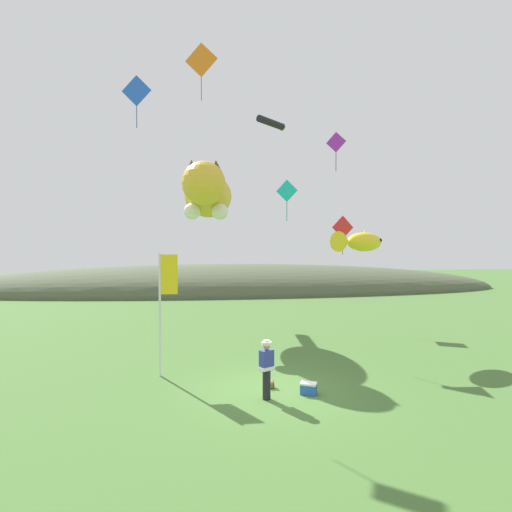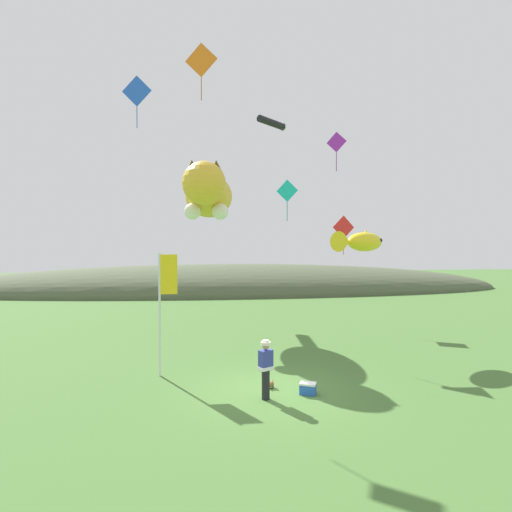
{
  "view_description": "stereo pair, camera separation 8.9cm",
  "coord_description": "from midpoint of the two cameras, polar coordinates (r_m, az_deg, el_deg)",
  "views": [
    {
      "loc": [
        -2.0,
        -12.25,
        4.59
      ],
      "look_at": [
        0.0,
        4.0,
        4.18
      ],
      "focal_mm": 28.0,
      "sensor_mm": 36.0,
      "label": 1
    },
    {
      "loc": [
        -1.91,
        -12.26,
        4.59
      ],
      "look_at": [
        0.0,
        4.0,
        4.18
      ],
      "focal_mm": 28.0,
      "sensor_mm": 36.0,
      "label": 2
    }
  ],
  "objects": [
    {
      "name": "ground_plane",
      "position": [
        13.23,
        2.34,
        -18.84
      ],
      "size": [
        120.0,
        120.0,
        0.0
      ],
      "primitive_type": "plane",
      "color": "#477033"
    },
    {
      "name": "distant_hill_ridge",
      "position": [
        41.41,
        -3.98,
        -4.92
      ],
      "size": [
        58.65,
        14.12,
        5.44
      ],
      "color": "#4C563D",
      "rests_on": "ground"
    },
    {
      "name": "festival_attendant",
      "position": [
        12.37,
        1.61,
        -15.64
      ],
      "size": [
        0.49,
        0.43,
        1.77
      ],
      "color": "black",
      "rests_on": "ground"
    },
    {
      "name": "kite_spool",
      "position": [
        13.52,
        2.29,
        -17.8
      ],
      "size": [
        0.17,
        0.26,
        0.26
      ],
      "color": "olive",
      "rests_on": "ground"
    },
    {
      "name": "picnic_cooler",
      "position": [
        13.09,
        7.62,
        -18.24
      ],
      "size": [
        0.58,
        0.5,
        0.36
      ],
      "color": "blue",
      "rests_on": "ground"
    },
    {
      "name": "festival_banner_pole",
      "position": [
        14.45,
        -12.84,
        -5.52
      ],
      "size": [
        0.66,
        0.08,
        4.34
      ],
      "color": "silver",
      "rests_on": "ground"
    },
    {
      "name": "kite_giant_cat",
      "position": [
        21.62,
        -6.76,
        8.67
      ],
      "size": [
        2.9,
        9.02,
        2.74
      ],
      "color": "gold"
    },
    {
      "name": "kite_fish_windsock",
      "position": [
        18.28,
        14.84,
        2.0
      ],
      "size": [
        3.13,
        2.61,
        0.99
      ],
      "color": "yellow"
    },
    {
      "name": "kite_tube_streamer",
      "position": [
        22.18,
        2.43,
        18.46
      ],
      "size": [
        1.76,
        1.63,
        0.44
      ],
      "color": "black"
    },
    {
      "name": "kite_diamond_blue",
      "position": [
        18.81,
        -16.53,
        21.61
      ],
      "size": [
        1.27,
        0.31,
        2.2
      ],
      "color": "blue"
    },
    {
      "name": "kite_diamond_teal",
      "position": [
        19.18,
        4.61,
        9.21
      ],
      "size": [
        0.94,
        0.51,
        1.96
      ],
      "color": "#19BFBF"
    },
    {
      "name": "kite_diamond_orange",
      "position": [
        17.53,
        -7.67,
        25.95
      ],
      "size": [
        1.28,
        0.45,
        2.24
      ],
      "color": "orange"
    },
    {
      "name": "kite_diamond_violet",
      "position": [
        20.26,
        11.55,
        15.59
      ],
      "size": [
        0.83,
        0.56,
        1.88
      ],
      "color": "purple"
    },
    {
      "name": "kite_diamond_red",
      "position": [
        23.98,
        12.49,
        3.99
      ],
      "size": [
        1.38,
        0.25,
        2.29
      ],
      "color": "red"
    }
  ]
}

